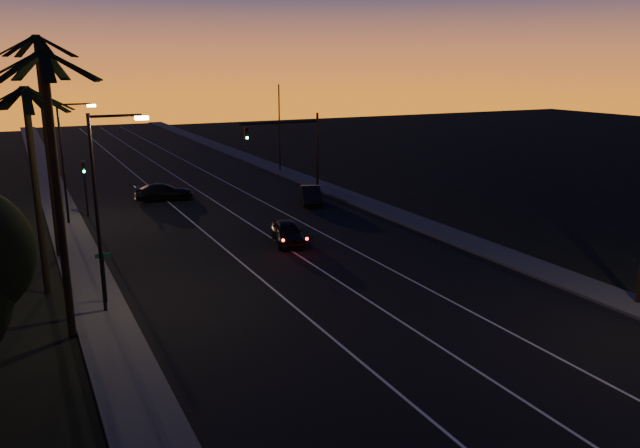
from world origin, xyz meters
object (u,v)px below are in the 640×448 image
signal_mast (292,140)px  right_car (311,195)px  lead_car (288,232)px  cross_car (164,192)px

signal_mast → right_car: (0.10, -3.40, -4.06)m
lead_car → right_car: size_ratio=1.08×
right_car → cross_car: (-10.34, 6.67, -0.02)m
lead_car → cross_car: (-4.07, 16.44, -0.02)m
lead_car → cross_car: 16.94m
signal_mast → lead_car: signal_mast is taller
cross_car → signal_mast: bearing=-17.7°
signal_mast → lead_car: 15.10m
lead_car → cross_car: lead_car is taller
right_car → cross_car: 12.31m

